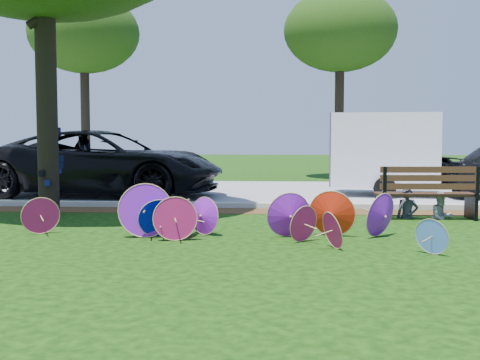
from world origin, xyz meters
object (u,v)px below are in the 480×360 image
object	(u,v)px
parasol_pile	(235,216)
person_left	(408,189)
cargo_trailer	(383,149)
park_bench	(425,193)
black_van	(105,163)
person_right	(442,193)

from	to	relation	value
parasol_pile	person_left	bearing A→B (deg)	38.78
cargo_trailer	park_bench	size ratio (longest dim) A/B	1.41
parasol_pile	black_van	size ratio (longest dim) A/B	1.04
black_van	cargo_trailer	distance (m)	7.96
cargo_trailer	parasol_pile	bearing A→B (deg)	-110.11
park_bench	person_right	world-z (taller)	park_bench
cargo_trailer	person_right	distance (m)	4.86
cargo_trailer	person_right	xyz separation A→B (m)	(0.42, -4.78, -0.80)
cargo_trailer	person_left	distance (m)	4.84
person_right	parasol_pile	bearing A→B (deg)	-165.53
black_van	cargo_trailer	xyz separation A→B (m)	(7.91, 0.74, 0.39)
parasol_pile	person_right	distance (m)	4.92
park_bench	parasol_pile	bearing A→B (deg)	-147.24
cargo_trailer	park_bench	world-z (taller)	cargo_trailer
black_van	park_bench	world-z (taller)	black_van
black_van	park_bench	distance (m)	8.98
park_bench	person_left	distance (m)	0.36
person_left	black_van	bearing A→B (deg)	156.59
black_van	person_right	distance (m)	9.27
parasol_pile	cargo_trailer	bearing A→B (deg)	63.94
cargo_trailer	person_right	world-z (taller)	cargo_trailer
black_van	cargo_trailer	bearing A→B (deg)	-78.46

